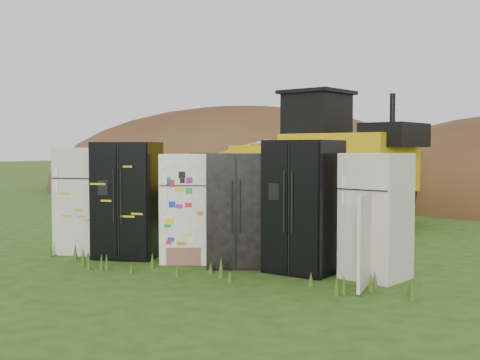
% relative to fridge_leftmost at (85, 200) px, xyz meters
% --- Properties ---
extents(ground, '(120.00, 120.00, 0.00)m').
position_rel_fridge_leftmost_xyz_m(ground, '(2.53, -0.00, -0.90)').
color(ground, '#254D14').
rests_on(ground, ground).
extents(fridge_leftmost, '(0.94, 0.91, 1.80)m').
position_rel_fridge_leftmost_xyz_m(fridge_leftmost, '(0.00, 0.00, 0.00)').
color(fridge_leftmost, beige).
rests_on(fridge_leftmost, ground).
extents(fridge_black_side, '(1.15, 1.00, 1.89)m').
position_rel_fridge_leftmost_xyz_m(fridge_black_side, '(0.92, -0.05, 0.04)').
color(fridge_black_side, black).
rests_on(fridge_black_side, ground).
extents(fridge_sticker, '(0.97, 0.94, 1.70)m').
position_rel_fridge_leftmost_xyz_m(fridge_sticker, '(1.99, 0.03, -0.05)').
color(fridge_sticker, white).
rests_on(fridge_sticker, ground).
extents(fridge_dark_mid, '(1.09, 1.00, 1.71)m').
position_rel_fridge_leftmost_xyz_m(fridge_dark_mid, '(2.86, 0.04, -0.04)').
color(fridge_dark_mid, black).
rests_on(fridge_dark_mid, ground).
extents(fridge_black_right, '(1.08, 0.95, 1.90)m').
position_rel_fridge_leftmost_xyz_m(fridge_black_right, '(3.93, 0.04, 0.05)').
color(fridge_black_right, black).
rests_on(fridge_black_right, ground).
extents(fridge_open_door, '(0.96, 0.92, 1.72)m').
position_rel_fridge_leftmost_xyz_m(fridge_open_door, '(4.97, 0.04, -0.04)').
color(fridge_open_door, beige).
rests_on(fridge_open_door, ground).
extents(wheel_loader, '(7.09, 4.29, 3.20)m').
position_rel_fridge_leftmost_xyz_m(wheel_loader, '(1.40, 6.33, 0.70)').
color(wheel_loader, '#E6A50F').
rests_on(wheel_loader, ground).
extents(dirt_mound_left, '(17.53, 13.15, 7.13)m').
position_rel_fridge_leftmost_xyz_m(dirt_mound_left, '(-4.10, 14.94, -0.90)').
color(dirt_mound_left, '#412215').
rests_on(dirt_mound_left, ground).
extents(dirt_mound_back, '(15.66, 10.44, 5.17)m').
position_rel_fridge_leftmost_xyz_m(dirt_mound_back, '(2.61, 17.67, -0.90)').
color(dirt_mound_back, '#412215').
rests_on(dirt_mound_back, ground).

